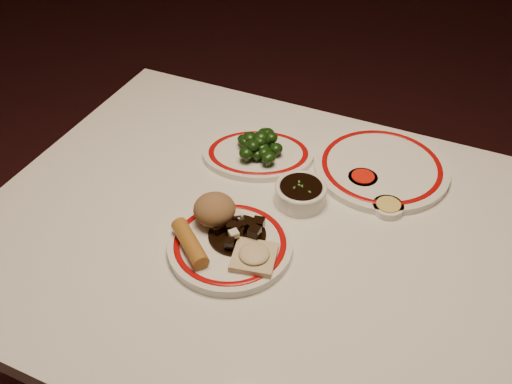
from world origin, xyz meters
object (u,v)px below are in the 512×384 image
object	(u,v)px
dining_table	(277,264)
rice_mound	(214,210)
main_plate	(230,245)
soy_bowl	(301,194)
spring_roll	(190,243)
stirfry_heap	(238,229)
broccoli_plate	(258,154)
fried_wonton	(254,256)
broccoli_pile	(259,144)

from	to	relation	value
dining_table	rice_mound	world-z (taller)	rice_mound
dining_table	main_plate	xyz separation A→B (m)	(-0.07, -0.08, 0.10)
rice_mound	soy_bowl	world-z (taller)	rice_mound
spring_roll	soy_bowl	world-z (taller)	spring_roll
dining_table	stirfry_heap	xyz separation A→B (m)	(-0.07, -0.05, 0.12)
main_plate	broccoli_plate	xyz separation A→B (m)	(-0.07, 0.28, -0.00)
fried_wonton	soy_bowl	distance (m)	0.20
dining_table	rice_mound	distance (m)	0.19
fried_wonton	soy_bowl	size ratio (longest dim) A/B	0.88
fried_wonton	dining_table	bearing A→B (deg)	85.46
dining_table	main_plate	distance (m)	0.15
rice_mound	soy_bowl	xyz separation A→B (m)	(0.13, 0.14, -0.03)
rice_mound	broccoli_plate	xyz separation A→B (m)	(-0.02, 0.24, -0.04)
broccoli_plate	soy_bowl	size ratio (longest dim) A/B	2.86
dining_table	spring_roll	bearing A→B (deg)	-135.98
dining_table	soy_bowl	distance (m)	0.15
rice_mound	stirfry_heap	bearing A→B (deg)	-12.44
broccoli_plate	broccoli_pile	size ratio (longest dim) A/B	2.68
spring_roll	broccoli_plate	bearing A→B (deg)	40.50
soy_bowl	fried_wonton	bearing A→B (deg)	-93.76
stirfry_heap	soy_bowl	size ratio (longest dim) A/B	1.06
dining_table	fried_wonton	bearing A→B (deg)	-94.54
spring_roll	broccoli_pile	size ratio (longest dim) A/B	1.02
broccoli_pile	fried_wonton	bearing A→B (deg)	-67.56
fried_wonton	broccoli_pile	distance (m)	0.33
main_plate	fried_wonton	size ratio (longest dim) A/B	3.34
broccoli_plate	broccoli_pile	world-z (taller)	broccoli_pile
spring_roll	soy_bowl	bearing A→B (deg)	8.78
dining_table	main_plate	world-z (taller)	main_plate
rice_mound	broccoli_plate	bearing A→B (deg)	93.65
dining_table	fried_wonton	xyz separation A→B (m)	(-0.01, -0.10, 0.12)
soy_bowl	stirfry_heap	bearing A→B (deg)	-114.82
main_plate	spring_roll	distance (m)	0.08
stirfry_heap	soy_bowl	world-z (taller)	stirfry_heap
rice_mound	fried_wonton	xyz separation A→B (m)	(0.11, -0.06, -0.02)
broccoli_pile	stirfry_heap	bearing A→B (deg)	-75.16
dining_table	main_plate	size ratio (longest dim) A/B	3.84
rice_mound	stirfry_heap	distance (m)	0.06
broccoli_pile	soy_bowl	bearing A→B (deg)	-35.52
fried_wonton	broccoli_pile	bearing A→B (deg)	112.44
spring_roll	broccoli_pile	xyz separation A→B (m)	(-0.00, 0.33, 0.01)
dining_table	rice_mound	bearing A→B (deg)	-163.10
soy_bowl	spring_roll	bearing A→B (deg)	-120.27
spring_roll	main_plate	bearing A→B (deg)	-13.96
dining_table	broccoli_pile	distance (m)	0.28
dining_table	broccoli_plate	distance (m)	0.27
dining_table	broccoli_pile	bearing A→B (deg)	123.05
main_plate	broccoli_pile	distance (m)	0.29
broccoli_pile	soy_bowl	world-z (taller)	broccoli_pile
main_plate	soy_bowl	xyz separation A→B (m)	(0.07, 0.18, 0.01)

